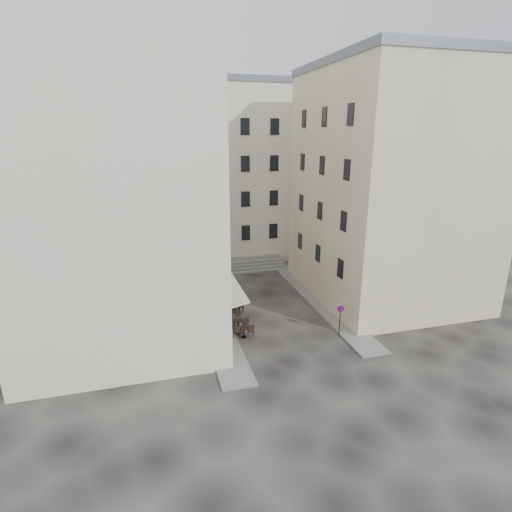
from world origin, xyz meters
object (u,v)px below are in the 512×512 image
object	(u,v)px
bistro_table_a	(244,331)
bistro_table_b	(239,324)
no_parking_sign	(340,314)
pedestrian	(241,301)

from	to	relation	value
bistro_table_a	bistro_table_b	size ratio (longest dim) A/B	1.00
bistro_table_a	bistro_table_b	bearing A→B (deg)	95.17
no_parking_sign	bistro_table_a	distance (m)	6.66
pedestrian	bistro_table_a	bearing A→B (deg)	72.08
bistro_table_a	bistro_table_b	distance (m)	1.13
bistro_table_a	pedestrian	distance (m)	4.10
bistro_table_b	pedestrian	world-z (taller)	pedestrian
bistro_table_a	pedestrian	xyz separation A→B (m)	(0.74, 4.01, 0.40)
bistro_table_a	pedestrian	bearing A→B (deg)	79.59
no_parking_sign	pedestrian	size ratio (longest dim) A/B	1.27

